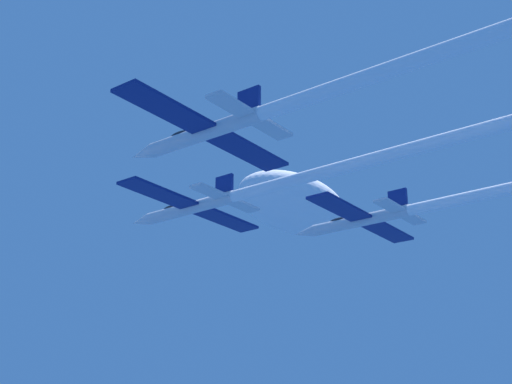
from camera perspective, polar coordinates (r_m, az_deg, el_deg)
jet_lead at (r=58.82m, az=4.52°, el=1.36°), size 16.89×49.75×2.80m
jet_left_wing at (r=45.28m, az=10.07°, el=9.41°), size 16.89×52.10×2.80m
jet_right_wing at (r=65.44m, az=16.60°, el=-0.36°), size 16.89×43.99×2.80m
cloud_puffy at (r=115.30m, az=3.03°, el=-0.96°), size 23.85×13.11×8.35m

